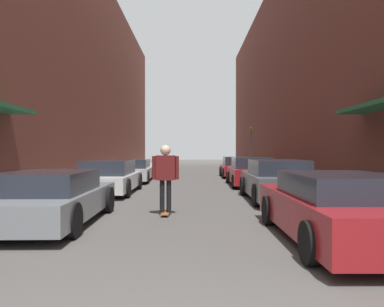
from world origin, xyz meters
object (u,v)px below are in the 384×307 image
Objects in this scene: parked_car_left_1 at (108,177)px; parked_car_left_0 at (50,198)px; traffic_light at (249,144)px; parked_car_right_1 at (275,181)px; parked_car_left_2 at (131,171)px; parked_car_right_0 at (334,208)px; skateboarder at (164,172)px; parked_car_right_3 at (235,167)px; parked_car_right_2 at (249,172)px.

parked_car_left_0 is at bearing -89.72° from parked_car_left_1.
parked_car_right_1 is at bearing -95.58° from traffic_light.
parked_car_right_1 reaches higher than parked_car_left_2.
parked_car_right_0 is 20.05m from traffic_light.
skateboarder reaches higher than parked_car_left_2.
traffic_light is at bearing 74.06° from skateboarder.
parked_car_right_0 is (5.83, -7.69, -0.01)m from parked_car_left_1.
parked_car_right_3 is at bearing 90.03° from parked_car_right_1.
parked_car_right_2 reaches higher than parked_car_left_0.
parked_car_left_1 reaches higher than parked_car_right_0.
parked_car_right_2 is (-0.03, 5.28, -0.02)m from parked_car_right_1.
parked_car_left_0 is at bearing -122.80° from parked_car_right_2.
parked_car_left_0 is at bearing -111.99° from traffic_light.
parked_car_left_1 is at bearing -90.12° from parked_car_left_2.
parked_car_right_2 is 5.75m from parked_car_right_3.
parked_car_left_1 is at bearing 90.28° from parked_car_left_0.
parked_car_right_1 is (5.98, 3.95, 0.07)m from parked_car_left_0.
traffic_light reaches higher than parked_car_right_2.
parked_car_left_2 is at bearing -151.09° from parked_car_right_3.
parked_car_right_0 is at bearing -40.12° from skateboarder.
traffic_light is at bearing 41.75° from parked_car_left_2.
parked_car_right_0 is 1.07× the size of parked_car_right_2.
parked_car_right_1 is 1.39× the size of traffic_light.
parked_car_right_2 is (0.15, 10.88, 0.03)m from parked_car_right_0.
skateboarder is at bearing 139.88° from parked_car_right_0.
parked_car_left_1 is 1.45× the size of traffic_light.
parked_car_left_0 is 1.09× the size of parked_car_right_2.
parked_car_right_1 is (6.00, -7.72, 0.07)m from parked_car_left_2.
skateboarder is (-3.31, 2.79, 0.50)m from parked_car_right_0.
parked_car_right_2 is (5.97, -2.44, 0.05)m from parked_car_left_2.
parked_car_right_1 is at bearing 33.45° from parked_car_left_0.
parked_car_right_0 is at bearing -94.55° from traffic_light.
skateboarder is at bearing -105.94° from traffic_light.
parked_car_left_2 is (0.01, 5.63, -0.03)m from parked_car_left_1.
skateboarder is 17.85m from traffic_light.
traffic_light reaches higher than parked_car_right_1.
parked_car_left_1 is at bearing -151.89° from parked_car_right_2.
skateboarder reaches higher than parked_car_right_0.
skateboarder is (2.51, -10.53, 0.52)m from parked_car_left_2.
parked_car_left_0 is 1.22× the size of parked_car_right_3.
parked_car_right_2 reaches higher than parked_car_left_1.
parked_car_left_1 is (-0.03, 6.04, 0.03)m from parked_car_left_0.
parked_car_right_0 is (5.80, -1.64, 0.02)m from parked_car_left_0.
skateboarder is at bearing -113.17° from parked_car_right_2.
skateboarder is (-3.49, -13.84, 0.50)m from parked_car_right_3.
parked_car_right_0 is 16.63m from parked_car_right_3.
parked_car_right_0 reaches higher than parked_car_left_2.
parked_car_right_2 is 2.47× the size of skateboarder.
parked_car_right_0 reaches higher than parked_car_left_0.
parked_car_right_2 is at bearing 28.11° from parked_car_left_1.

